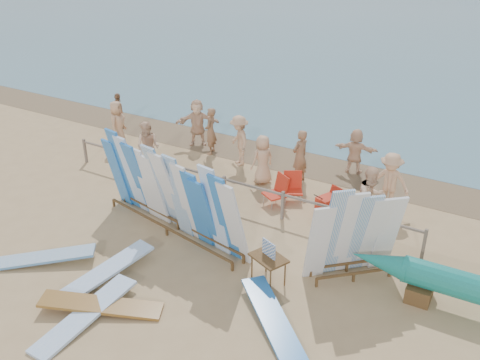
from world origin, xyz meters
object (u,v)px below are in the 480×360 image
Objects in this scene: vendor_table at (268,269)px; beachgoer_2 at (148,147)px; beach_chair_right at (293,193)px; beachgoer_6 at (263,160)px; beachgoer_1 at (211,131)px; stroller at (328,208)px; flat_board_d at (273,324)px; beachgoer_extra_1 at (119,111)px; side_surfboard_rack at (354,236)px; beach_chair_left at (275,197)px; flat_board_c at (102,310)px; main_surfboard_rack at (170,195)px; beachgoer_0 at (118,124)px; flat_board_b at (105,278)px; beachgoer_11 at (197,122)px; beachgoer_3 at (239,140)px; beachgoer_9 at (390,182)px; beachgoer_8 at (370,199)px; beachgoer_5 at (355,151)px; flat_board_a at (86,319)px; flat_board_e at (42,262)px.

vendor_table is 7.43m from beachgoer_2.
beach_chair_right is 1.66m from beachgoer_6.
stroller is at bearing 49.74° from beachgoer_1.
beachgoer_2 is at bearing 98.75° from flat_board_d.
beachgoer_6 reaches higher than beachgoer_extra_1.
beach_chair_left is (-3.24, 2.31, -0.87)m from side_surfboard_rack.
stroller is at bearing -50.48° from flat_board_c.
main_surfboard_rack is at bearing -89.80° from beach_chair_left.
main_surfboard_rack reaches higher than beachgoer_2.
beachgoer_0 is at bearing -157.71° from beach_chair_left.
stroller is (3.55, 5.43, 0.40)m from flat_board_b.
stroller is at bearing -58.05° from beachgoer_11.
flat_board_b is 6.71m from beachgoer_6.
main_surfboard_rack is at bearing -15.71° from flat_board_c.
side_surfboard_rack is 1.54× the size of beachgoer_6.
beachgoer_9 reaches higher than beachgoer_3.
beachgoer_11 is at bearing 103.38° from beachgoer_8.
main_surfboard_rack is 7.00m from beachgoer_0.
beachgoer_0 is at bearing -61.48° from beachgoer_6.
beachgoer_3 is at bearing 106.13° from flat_board_b.
beachgoer_8 reaches higher than flat_board_c.
beach_chair_left is at bearing 61.75° from beachgoer_5.
flat_board_a is at bearing -102.91° from beachgoer_11.
beachgoer_11 reaches higher than beachgoer_extra_1.
beachgoer_1 is at bearing 104.43° from beachgoer_8.
beachgoer_0 is at bearing -86.70° from beachgoer_1.
stroller is 6.23m from beachgoer_1.
beach_chair_left is 1.73m from stroller.
beachgoer_0 is 1.02× the size of beachgoer_2.
beachgoer_9 is at bearing -11.34° from beach_chair_right.
beachgoer_9 is at bearing 121.51° from beachgoer_6.
beachgoer_6 is at bearing 120.91° from flat_board_e.
flat_board_a is (-4.37, -4.40, -1.15)m from side_surfboard_rack.
flat_board_c is 1.49× the size of beachgoer_2.
flat_board_e is 9.91m from beachgoer_9.
flat_board_b is at bearing 168.35° from side_surfboard_rack.
vendor_table is at bearing -38.23° from beachgoer_2.
beachgoer_2 is (-6.66, -0.05, 0.51)m from stroller.
flat_board_a is at bearing -178.16° from side_surfboard_rack.
flat_board_c is (2.64, -0.54, 0.00)m from flat_board_e.
beachgoer_9 is at bearing -44.82° from beachgoer_11.
beachgoer_1 is (-2.87, 9.11, 0.89)m from flat_board_a.
beach_chair_left is at bearing 70.98° from beachgoer_6.
beach_chair_left is at bearing 80.57° from flat_board_a.
beachgoer_0 reaches higher than flat_board_e.
beach_chair_left is (1.83, 5.45, 0.28)m from flat_board_b.
vendor_table reaches higher than flat_board_a.
flat_board_d is at bearing -151.49° from side_surfboard_rack.
flat_board_b is at bearing -127.96° from beachgoer_9.
beachgoer_11 is (-7.37, 7.65, 0.91)m from flat_board_d.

